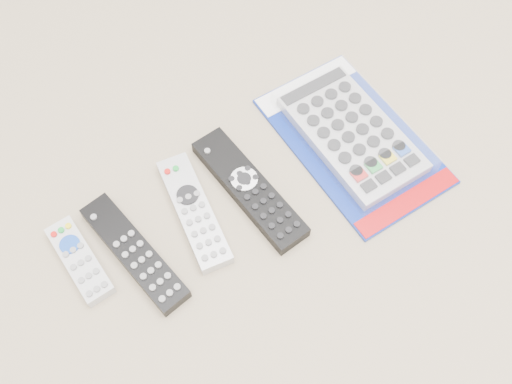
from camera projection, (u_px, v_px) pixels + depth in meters
remote_small_grey at (80, 260)px, 0.76m from camera, size 0.04×0.13×0.02m
remote_slim_black at (135, 253)px, 0.76m from camera, size 0.06×0.20×0.02m
remote_silver_dvd at (194, 211)px, 0.79m from camera, size 0.08×0.19×0.02m
remote_large_black at (249, 189)px, 0.81m from camera, size 0.06×0.21×0.02m
jumbo_remote_packaged at (352, 133)px, 0.85m from camera, size 0.19×0.30×0.04m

